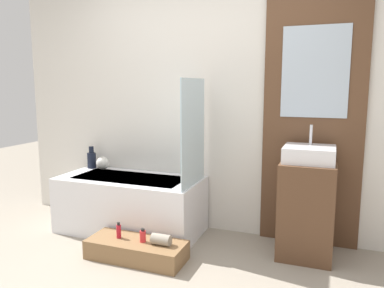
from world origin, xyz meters
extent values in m
cube|color=silver|center=(0.00, 1.58, 1.30)|extent=(4.20, 0.06, 2.60)
cube|color=brown|center=(1.01, 1.53, 1.30)|extent=(0.87, 0.03, 2.60)
cube|color=#ADBCCC|center=(1.01, 1.51, 1.56)|extent=(0.56, 0.01, 0.78)
cube|color=white|center=(-0.66, 1.20, 0.27)|extent=(1.41, 0.66, 0.55)
cube|color=silver|center=(-0.66, 1.20, 0.54)|extent=(1.10, 0.46, 0.01)
cube|color=silver|center=(0.02, 1.17, 1.03)|extent=(0.01, 0.57, 0.96)
cube|color=olive|center=(-0.30, 0.67, 0.08)|extent=(0.83, 0.34, 0.16)
cube|color=brown|center=(1.01, 1.27, 0.41)|extent=(0.44, 0.49, 0.81)
cube|color=white|center=(1.01, 1.27, 0.88)|extent=(0.41, 0.39, 0.13)
cylinder|color=silver|center=(1.01, 1.37, 1.03)|extent=(0.02, 0.02, 0.17)
cylinder|color=black|center=(-1.26, 1.43, 0.63)|extent=(0.09, 0.09, 0.17)
cylinder|color=black|center=(-1.26, 1.43, 0.75)|extent=(0.05, 0.05, 0.07)
sphere|color=silver|center=(-1.11, 1.41, 0.62)|extent=(0.14, 0.14, 0.14)
cylinder|color=#B21928|center=(-0.47, 0.67, 0.22)|extent=(0.04, 0.04, 0.11)
cylinder|color=black|center=(-0.47, 0.67, 0.29)|extent=(0.02, 0.02, 0.02)
cylinder|color=red|center=(-0.24, 0.67, 0.21)|extent=(0.05, 0.05, 0.09)
cylinder|color=black|center=(-0.24, 0.67, 0.26)|extent=(0.03, 0.03, 0.02)
cylinder|color=gray|center=(-0.07, 0.67, 0.21)|extent=(0.16, 0.09, 0.09)
camera|label=1|loc=(1.18, -1.93, 1.44)|focal=35.00mm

